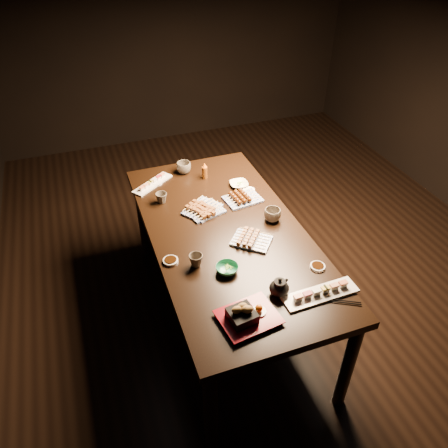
# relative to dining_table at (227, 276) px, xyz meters

# --- Properties ---
(ground) EXTENTS (5.00, 5.00, 0.00)m
(ground) POSITION_rel_dining_table_xyz_m (0.44, 0.37, -0.38)
(ground) COLOR black
(ground) RESTS_ON ground
(dining_table) EXTENTS (0.99, 1.84, 0.75)m
(dining_table) POSITION_rel_dining_table_xyz_m (0.00, 0.00, 0.00)
(dining_table) COLOR black
(dining_table) RESTS_ON ground
(sushi_platter_near) EXTENTS (0.40, 0.12, 0.05)m
(sushi_platter_near) POSITION_rel_dining_table_xyz_m (0.27, -0.65, 0.40)
(sushi_platter_near) COLOR white
(sushi_platter_near) RESTS_ON dining_table
(sushi_platter_far) EXTENTS (0.32, 0.26, 0.04)m
(sushi_platter_far) POSITION_rel_dining_table_xyz_m (-0.31, 0.67, 0.39)
(sushi_platter_far) COLOR white
(sushi_platter_far) RESTS_ON dining_table
(yakitori_plate_center) EXTENTS (0.26, 0.21, 0.06)m
(yakitori_plate_center) POSITION_rel_dining_table_xyz_m (-0.06, 0.23, 0.40)
(yakitori_plate_center) COLOR #828EB6
(yakitori_plate_center) RESTS_ON dining_table
(yakitori_plate_right) EXTENTS (0.27, 0.26, 0.06)m
(yakitori_plate_right) POSITION_rel_dining_table_xyz_m (0.10, -0.14, 0.40)
(yakitori_plate_right) COLOR #828EB6
(yakitori_plate_right) RESTS_ON dining_table
(yakitori_plate_left) EXTENTS (0.29, 0.27, 0.06)m
(yakitori_plate_left) POSITION_rel_dining_table_xyz_m (-0.07, 0.26, 0.40)
(yakitori_plate_left) COLOR #828EB6
(yakitori_plate_left) RESTS_ON dining_table
(tsukune_plate) EXTENTS (0.25, 0.20, 0.06)m
(tsukune_plate) POSITION_rel_dining_table_xyz_m (0.21, 0.28, 0.40)
(tsukune_plate) COLOR #828EB6
(tsukune_plate) RESTS_ON dining_table
(edamame_bowl_green) EXTENTS (0.14, 0.14, 0.04)m
(edamame_bowl_green) POSITION_rel_dining_table_xyz_m (-0.12, -0.33, 0.39)
(edamame_bowl_green) COLOR #2E8E68
(edamame_bowl_green) RESTS_ON dining_table
(edamame_bowl_cream) EXTENTS (0.13, 0.13, 0.03)m
(edamame_bowl_cream) POSITION_rel_dining_table_xyz_m (0.25, 0.44, 0.39)
(edamame_bowl_cream) COLOR beige
(edamame_bowl_cream) RESTS_ON dining_table
(tempura_tray) EXTENTS (0.31, 0.26, 0.10)m
(tempura_tray) POSITION_rel_dining_table_xyz_m (-0.13, -0.67, 0.43)
(tempura_tray) COLOR black
(tempura_tray) RESTS_ON dining_table
(teacup_near_left) EXTENTS (0.08, 0.08, 0.07)m
(teacup_near_left) POSITION_rel_dining_table_xyz_m (-0.26, -0.22, 0.41)
(teacup_near_left) COLOR brown
(teacup_near_left) RESTS_ON dining_table
(teacup_mid_right) EXTENTS (0.11, 0.11, 0.08)m
(teacup_mid_right) POSITION_rel_dining_table_xyz_m (0.30, 0.01, 0.42)
(teacup_mid_right) COLOR brown
(teacup_mid_right) RESTS_ON dining_table
(teacup_far_left) EXTENTS (0.08, 0.08, 0.07)m
(teacup_far_left) POSITION_rel_dining_table_xyz_m (-0.30, 0.43, 0.41)
(teacup_far_left) COLOR brown
(teacup_far_left) RESTS_ON dining_table
(teacup_far_right) EXTENTS (0.13, 0.13, 0.08)m
(teacup_far_right) POSITION_rel_dining_table_xyz_m (-0.06, 0.75, 0.42)
(teacup_far_right) COLOR brown
(teacup_far_right) RESTS_ON dining_table
(teapot) EXTENTS (0.16, 0.16, 0.10)m
(teapot) POSITION_rel_dining_table_xyz_m (0.07, -0.57, 0.43)
(teapot) COLOR black
(teapot) RESTS_ON dining_table
(condiment_bottle) EXTENTS (0.05, 0.05, 0.12)m
(condiment_bottle) POSITION_rel_dining_table_xyz_m (0.06, 0.63, 0.43)
(condiment_bottle) COLOR #69350E
(condiment_bottle) RESTS_ON dining_table
(sauce_dish_west) EXTENTS (0.11, 0.11, 0.01)m
(sauce_dish_west) POSITION_rel_dining_table_xyz_m (-0.39, -0.15, 0.38)
(sauce_dish_west) COLOR white
(sauce_dish_west) RESTS_ON dining_table
(sauce_dish_east) EXTENTS (0.09, 0.09, 0.01)m
(sauce_dish_east) POSITION_rel_dining_table_xyz_m (0.29, 0.36, 0.38)
(sauce_dish_east) COLOR white
(sauce_dish_east) RESTS_ON dining_table
(sauce_dish_se) EXTENTS (0.10, 0.10, 0.01)m
(sauce_dish_se) POSITION_rel_dining_table_xyz_m (0.36, -0.46, 0.38)
(sauce_dish_se) COLOR white
(sauce_dish_se) RESTS_ON dining_table
(sauce_dish_nw) EXTENTS (0.08, 0.08, 0.01)m
(sauce_dish_nw) POSITION_rel_dining_table_xyz_m (-0.28, 0.67, 0.38)
(sauce_dish_nw) COLOR white
(sauce_dish_nw) RESTS_ON dining_table
(chopsticks_near) EXTENTS (0.17, 0.20, 0.01)m
(chopsticks_near) POSITION_rel_dining_table_xyz_m (-0.06, -0.66, 0.38)
(chopsticks_near) COLOR black
(chopsticks_near) RESTS_ON dining_table
(chopsticks_se) EXTENTS (0.23, 0.14, 0.01)m
(chopsticks_se) POSITION_rel_dining_table_xyz_m (0.32, -0.72, 0.38)
(chopsticks_se) COLOR black
(chopsticks_se) RESTS_ON dining_table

